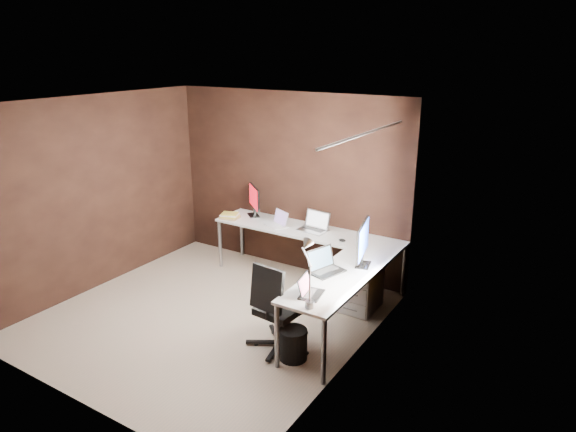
# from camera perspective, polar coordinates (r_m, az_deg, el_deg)

# --- Properties ---
(room) EXTENTS (3.60, 3.60, 2.50)m
(room) POSITION_cam_1_polar(r_m,az_deg,el_deg) (5.61, -6.34, -0.25)
(room) COLOR gray
(room) RESTS_ON ground
(desk) EXTENTS (2.65, 2.25, 0.73)m
(desk) POSITION_cam_1_polar(r_m,az_deg,el_deg) (6.32, 2.90, -3.78)
(desk) COLOR silver
(desk) RESTS_ON ground
(drawer_pedestal) EXTENTS (0.42, 0.50, 0.60)m
(drawer_pedestal) POSITION_cam_1_polar(r_m,az_deg,el_deg) (6.33, 8.02, -7.65)
(drawer_pedestal) COLOR silver
(drawer_pedestal) RESTS_ON ground
(monitor_left) EXTENTS (0.40, 0.35, 0.44)m
(monitor_left) POSITION_cam_1_polar(r_m,az_deg,el_deg) (7.36, -3.78, 1.88)
(monitor_left) COLOR black
(monitor_left) RESTS_ON desk
(monitor_right) EXTENTS (0.20, 0.60, 0.50)m
(monitor_right) POSITION_cam_1_polar(r_m,az_deg,el_deg) (5.70, 8.31, -2.85)
(monitor_right) COLOR black
(monitor_right) RESTS_ON desk
(laptop_white) EXTENTS (0.36, 0.32, 0.20)m
(laptop_white) POSITION_cam_1_polar(r_m,az_deg,el_deg) (6.98, -1.14, -0.73)
(laptop_white) COLOR silver
(laptop_white) RESTS_ON desk
(laptop_silver) EXTENTS (0.40, 0.31, 0.25)m
(laptop_silver) POSITION_cam_1_polar(r_m,az_deg,el_deg) (6.82, 2.97, -1.14)
(laptop_silver) COLOR silver
(laptop_silver) RESTS_ON desk
(laptop_black_big) EXTENTS (0.37, 0.44, 0.25)m
(laptop_black_big) POSITION_cam_1_polar(r_m,az_deg,el_deg) (5.60, 4.05, -5.62)
(laptop_black_big) COLOR black
(laptop_black_big) RESTS_ON desk
(laptop_black_small) EXTENTS (0.25, 0.31, 0.19)m
(laptop_black_small) POSITION_cam_1_polar(r_m,az_deg,el_deg) (5.09, 2.33, -8.30)
(laptop_black_small) COLOR black
(laptop_black_small) RESTS_ON desk
(book_stack) EXTENTS (0.29, 0.25, 0.08)m
(book_stack) POSITION_cam_1_polar(r_m,az_deg,el_deg) (7.33, -6.49, 0.02)
(book_stack) COLOR tan
(book_stack) RESTS_ON desk
(mouse_left) EXTENTS (0.10, 0.07, 0.03)m
(mouse_left) POSITION_cam_1_polar(r_m,az_deg,el_deg) (7.27, -6.02, -0.28)
(mouse_left) COLOR black
(mouse_left) RESTS_ON desk
(mouse_corner) EXTENTS (0.10, 0.07, 0.04)m
(mouse_corner) POSITION_cam_1_polar(r_m,az_deg,el_deg) (6.46, 6.05, -2.70)
(mouse_corner) COLOR black
(mouse_corner) RESTS_ON desk
(desk_lamp) EXTENTS (0.20, 0.24, 0.64)m
(desk_lamp) POSITION_cam_1_polar(r_m,az_deg,el_deg) (4.78, 2.16, -5.32)
(desk_lamp) COLOR slate
(desk_lamp) RESTS_ON desk
(office_chair) EXTENTS (0.55, 0.55, 0.98)m
(office_chair) POSITION_cam_1_polar(r_m,az_deg,el_deg) (5.51, -1.17, -11.80)
(office_chair) COLOR black
(office_chair) RESTS_ON ground
(wastebasket) EXTENTS (0.36, 0.36, 0.33)m
(wastebasket) POSITION_cam_1_polar(r_m,az_deg,el_deg) (5.39, 0.58, -14.04)
(wastebasket) COLOR black
(wastebasket) RESTS_ON ground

